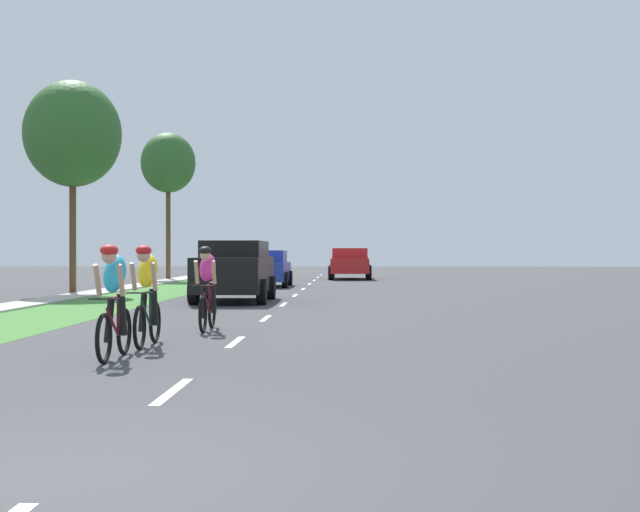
% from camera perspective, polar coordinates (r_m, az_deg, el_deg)
% --- Properties ---
extents(ground_plane, '(120.00, 120.00, 0.00)m').
position_cam_1_polar(ground_plane, '(25.81, -2.18, -2.99)').
color(ground_plane, '#424244').
extents(grass_verge, '(2.82, 70.00, 0.01)m').
position_cam_1_polar(grass_verge, '(26.68, -13.21, -2.88)').
color(grass_verge, '#478438').
rests_on(grass_verge, ground_plane).
extents(sidewalk_concrete, '(1.22, 70.00, 0.10)m').
position_cam_1_polar(sidewalk_concrete, '(27.28, -17.31, -2.82)').
color(sidewalk_concrete, '#B2ADA3').
rests_on(sidewalk_concrete, ground_plane).
extents(lane_markings_center, '(0.12, 52.71, 0.01)m').
position_cam_1_polar(lane_markings_center, '(29.80, -1.62, -2.54)').
color(lane_markings_center, white).
rests_on(lane_markings_center, ground_plane).
extents(cyclist_lead, '(0.42, 1.72, 1.58)m').
position_cam_1_polar(cyclist_lead, '(12.47, -13.12, -2.81)').
color(cyclist_lead, black).
rests_on(cyclist_lead, ground_plane).
extents(cyclist_trailing, '(0.42, 1.72, 1.58)m').
position_cam_1_polar(cyclist_trailing, '(14.07, -11.06, -2.45)').
color(cyclist_trailing, black).
rests_on(cyclist_trailing, ground_plane).
extents(cyclist_distant, '(0.42, 1.72, 1.58)m').
position_cam_1_polar(cyclist_distant, '(16.67, -7.26, -2.02)').
color(cyclist_distant, black).
rests_on(cyclist_distant, ground_plane).
extents(suv_black, '(2.15, 4.70, 1.79)m').
position_cam_1_polar(suv_black, '(26.16, -5.52, -0.87)').
color(suv_black, black).
rests_on(suv_black, ground_plane).
extents(sedan_blue, '(1.98, 4.30, 1.52)m').
position_cam_1_polar(sedan_blue, '(37.15, -3.46, -0.79)').
color(sedan_blue, '#23389E').
rests_on(sedan_blue, ground_plane).
extents(pickup_red, '(2.22, 5.10, 1.64)m').
position_cam_1_polar(pickup_red, '(46.92, 1.94, -0.49)').
color(pickup_red, red).
rests_on(pickup_red, ground_plane).
extents(street_tree_near, '(3.44, 3.44, 7.57)m').
position_cam_1_polar(street_tree_near, '(33.04, -15.62, 7.55)').
color(street_tree_near, brown).
rests_on(street_tree_near, ground_plane).
extents(street_tree_far, '(2.84, 2.84, 7.66)m').
position_cam_1_polar(street_tree_far, '(47.08, -9.74, 5.88)').
color(street_tree_far, brown).
rests_on(street_tree_far, ground_plane).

